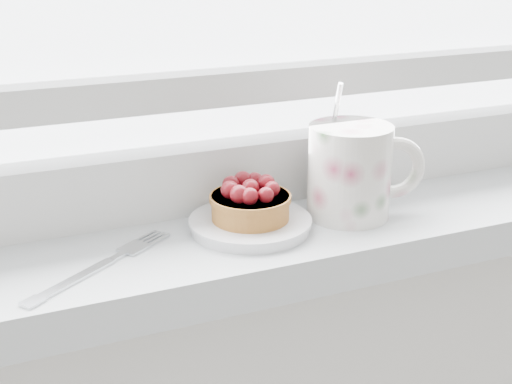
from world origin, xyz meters
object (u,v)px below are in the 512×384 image
raspberry_tart (250,201)px  fork (100,266)px  floral_mug (353,169)px  saucer (250,224)px

raspberry_tart → fork: (-0.16, -0.03, -0.03)m
floral_mug → fork: 0.28m
raspberry_tart → floral_mug: 0.11m
raspberry_tart → saucer: bearing=-67.6°
raspberry_tart → fork: raspberry_tart is taller
floral_mug → fork: bearing=-175.9°
floral_mug → saucer: bearing=176.8°
raspberry_tart → floral_mug: (0.11, -0.01, 0.02)m
saucer → floral_mug: size_ratio=0.88×
saucer → fork: (-0.16, -0.03, -0.00)m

